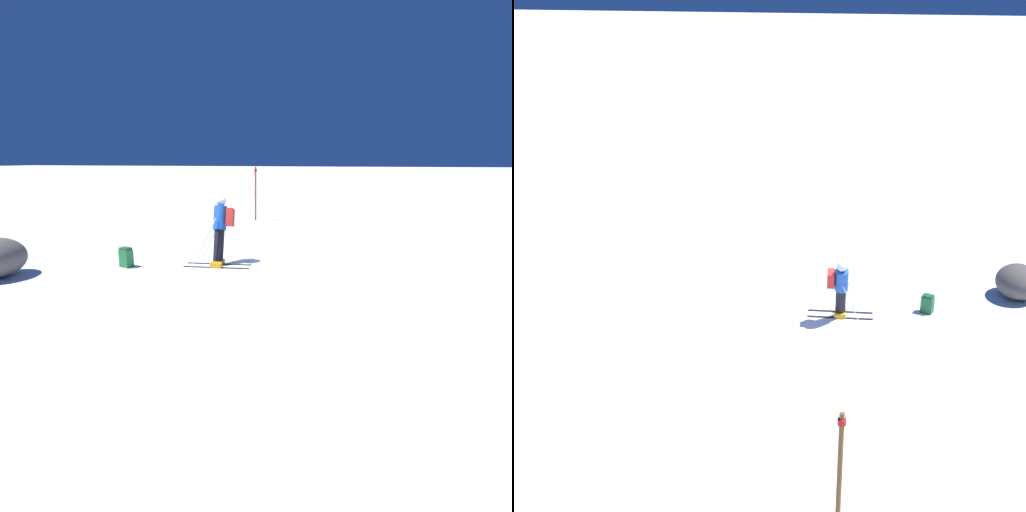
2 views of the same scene
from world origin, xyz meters
TOP-DOWN VIEW (x-y plane):
  - ground_plane at (0.00, 0.00)m, footprint 300.00×300.00m
  - skier at (0.42, -0.01)m, footprint 1.42×1.72m
  - spare_backpack at (1.42, -2.17)m, footprint 0.30×0.35m
  - trail_marker at (-7.05, -1.13)m, footprint 0.13×0.13m

SIDE VIEW (x-z plane):
  - ground_plane at x=0.00m, z-range 0.00..0.00m
  - spare_backpack at x=1.42m, z-range -0.01..0.49m
  - skier at x=0.42m, z-range 0.08..1.83m
  - trail_marker at x=-7.05m, z-range 0.10..2.41m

